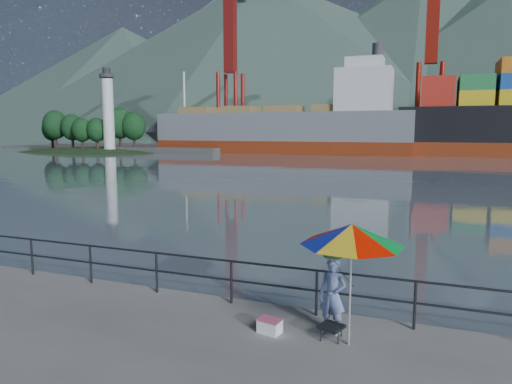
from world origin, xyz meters
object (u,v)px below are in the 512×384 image
beach_umbrella (352,235)px  cooler_bag (270,327)px  fisherman (332,295)px  bulk_carrier (290,128)px

beach_umbrella → cooler_bag: 2.51m
fisherman → beach_umbrella: 1.46m
fisherman → beach_umbrella: (0.40, -0.41, 1.34)m
bulk_carrier → fisherman: bearing=-73.1°
fisherman → bulk_carrier: size_ratio=0.03×
beach_umbrella → bulk_carrier: bulk_carrier is taller
cooler_bag → fisherman: bearing=33.4°
fisherman → cooler_bag: 1.38m
beach_umbrella → cooler_bag: bearing=-178.8°
cooler_bag → bulk_carrier: (-20.33, 71.00, 4.09)m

